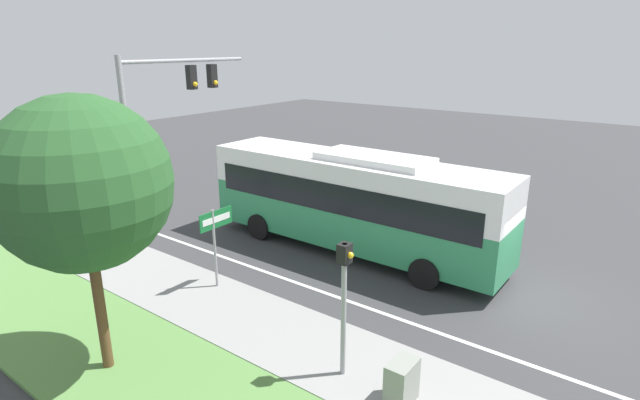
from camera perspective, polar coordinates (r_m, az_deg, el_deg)
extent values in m
plane|color=#38383A|center=(16.76, 21.46, -9.68)|extent=(80.00, 80.00, 0.00)
cube|color=gray|center=(11.67, 12.47, -21.36)|extent=(2.80, 80.00, 0.12)
cube|color=silver|center=(13.71, 17.16, -15.56)|extent=(0.14, 30.00, 0.01)
cube|color=#2D8956|center=(18.13, 3.67, -2.03)|extent=(2.51, 11.26, 1.66)
cube|color=white|center=(17.69, 3.77, 2.59)|extent=(2.51, 11.26, 1.36)
cube|color=black|center=(17.82, 3.74, 1.14)|extent=(2.55, 10.36, 1.03)
cube|color=white|center=(17.07, 6.20, 4.74)|extent=(1.76, 3.94, 0.24)
cylinder|color=black|center=(19.54, -6.94, -3.02)|extent=(0.28, 1.01, 1.01)
cylinder|color=black|center=(21.25, -2.48, -1.21)|extent=(0.28, 1.01, 1.01)
cylinder|color=black|center=(15.90, 11.88, -8.23)|extent=(0.28, 1.01, 1.01)
cylinder|color=black|center=(17.96, 15.18, -5.42)|extent=(0.28, 1.01, 1.01)
cylinder|color=#939399|center=(18.60, -20.95, 4.43)|extent=(0.20, 0.20, 6.95)
cylinder|color=#939399|center=(19.83, -15.04, 15.16)|extent=(5.57, 0.14, 0.14)
cube|color=black|center=(19.98, -14.48, 13.43)|extent=(0.32, 0.28, 0.90)
sphere|color=yellow|center=(19.86, -14.08, 12.71)|extent=(0.18, 0.18, 0.18)
cube|color=black|center=(20.64, -12.23, 13.69)|extent=(0.32, 0.28, 0.90)
sphere|color=yellow|center=(20.52, -11.84, 13.00)|extent=(0.18, 0.18, 0.18)
cylinder|color=#939399|center=(11.21, 2.71, -12.83)|extent=(0.12, 0.12, 3.30)
cube|color=black|center=(10.56, 2.82, -6.13)|extent=(0.28, 0.24, 0.44)
sphere|color=yellow|center=(10.48, 3.50, -6.32)|extent=(0.14, 0.14, 0.14)
cylinder|color=#939399|center=(15.52, -11.92, -5.68)|extent=(0.08, 0.08, 2.60)
cube|color=#196B33|center=(15.25, -11.79, -2.15)|extent=(1.26, 0.03, 0.55)
cube|color=white|center=(15.23, -11.74, -2.16)|extent=(1.07, 0.01, 0.19)
cube|color=gray|center=(11.11, 9.31, -19.87)|extent=(0.76, 0.47, 0.96)
cylinder|color=brown|center=(12.45, -23.89, -10.66)|extent=(0.24, 0.24, 3.29)
sphere|color=#285628|center=(11.49, -25.57, 1.68)|extent=(3.74, 3.74, 3.74)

